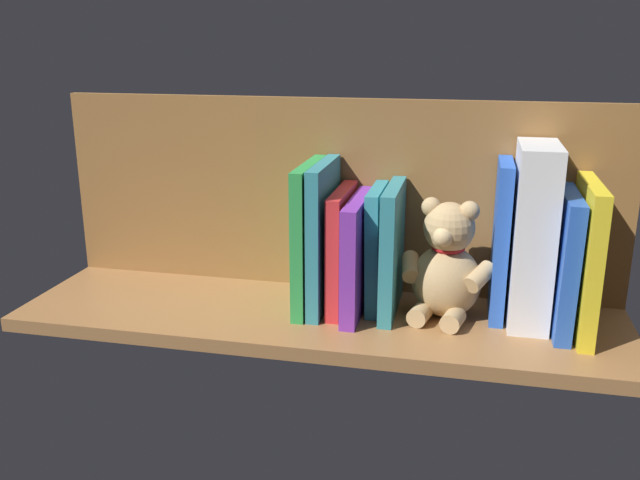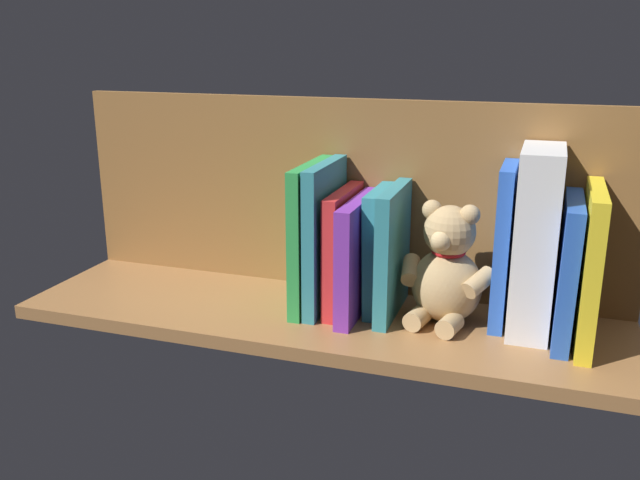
# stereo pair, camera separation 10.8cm
# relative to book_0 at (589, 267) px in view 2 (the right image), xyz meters

# --- Properties ---
(ground_plane) EXTENTS (0.98, 0.29, 0.02)m
(ground_plane) POSITION_rel_book_0_xyz_m (0.40, 0.02, -0.12)
(ground_plane) COLOR #9E6B3D
(shelf_back_panel) EXTENTS (0.98, 0.02, 0.33)m
(shelf_back_panel) POSITION_rel_book_0_xyz_m (0.40, -0.10, 0.05)
(shelf_back_panel) COLOR olive
(shelf_back_panel) RESTS_ON ground_plane
(book_0) EXTENTS (0.02, 0.19, 0.23)m
(book_0) POSITION_rel_book_0_xyz_m (0.00, 0.00, 0.00)
(book_0) COLOR yellow
(book_0) RESTS_ON ground_plane
(book_1) EXTENTS (0.03, 0.17, 0.21)m
(book_1) POSITION_rel_book_0_xyz_m (0.03, -0.01, -0.01)
(book_1) COLOR blue
(book_1) RESTS_ON ground_plane
(dictionary_thick_white) EXTENTS (0.06, 0.14, 0.28)m
(dictionary_thick_white) POSITION_rel_book_0_xyz_m (0.08, -0.02, 0.03)
(dictionary_thick_white) COLOR white
(dictionary_thick_white) RESTS_ON ground_plane
(book_2) EXTENTS (0.02, 0.12, 0.25)m
(book_2) POSITION_rel_book_0_xyz_m (0.12, -0.03, 0.01)
(book_2) COLOR blue
(book_2) RESTS_ON ground_plane
(teddy_bear) EXTENTS (0.15, 0.14, 0.19)m
(teddy_bear) POSITION_rel_book_0_xyz_m (0.20, -0.01, -0.03)
(teddy_bear) COLOR tan
(teddy_bear) RESTS_ON ground_plane
(book_3) EXTENTS (0.02, 0.16, 0.21)m
(book_3) POSITION_rel_book_0_xyz_m (0.29, -0.01, -0.01)
(book_3) COLOR teal
(book_3) RESTS_ON ground_plane
(book_4) EXTENTS (0.02, 0.13, 0.20)m
(book_4) POSITION_rel_book_0_xyz_m (0.32, -0.03, -0.01)
(book_4) COLOR teal
(book_4) RESTS_ON ground_plane
(book_5) EXTENTS (0.02, 0.18, 0.19)m
(book_5) POSITION_rel_book_0_xyz_m (0.34, -0.00, -0.02)
(book_5) COLOR purple
(book_5) RESTS_ON ground_plane
(book_6) EXTENTS (0.02, 0.16, 0.20)m
(book_6) POSITION_rel_book_0_xyz_m (0.37, -0.01, -0.02)
(book_6) COLOR red
(book_6) RESTS_ON ground_plane
(book_7) EXTENTS (0.02, 0.17, 0.24)m
(book_7) POSITION_rel_book_0_xyz_m (0.40, -0.01, 0.01)
(book_7) COLOR teal
(book_7) RESTS_ON ground_plane
(book_8) EXTENTS (0.02, 0.17, 0.24)m
(book_8) POSITION_rel_book_0_xyz_m (0.42, -0.01, 0.00)
(book_8) COLOR green
(book_8) RESTS_ON ground_plane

